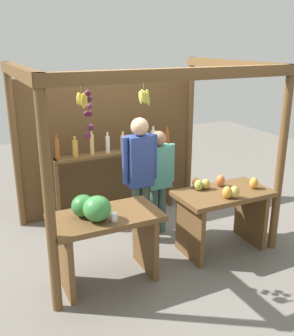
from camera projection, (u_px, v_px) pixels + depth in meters
name	position (u px, v px, depth m)	size (l,w,h in m)	color
ground_plane	(140.00, 235.00, 5.35)	(12.00, 12.00, 0.00)	slate
market_stall	(125.00, 132.00, 5.31)	(2.91, 2.18, 2.30)	brown
fruit_counter_left	(102.00, 227.00, 4.13)	(1.17, 0.64, 1.06)	brown
fruit_counter_right	(222.00, 207.00, 4.82)	(1.17, 0.65, 0.94)	brown
bottle_shelf_unit	(116.00, 164.00, 5.75)	(1.87, 0.22, 1.36)	brown
vendor_man	(140.00, 169.00, 4.92)	(0.48, 0.22, 1.66)	#435649
vendor_woman	(158.00, 174.00, 5.17)	(0.48, 0.20, 1.45)	#3C5B50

